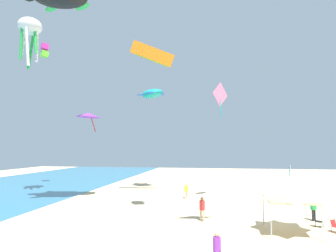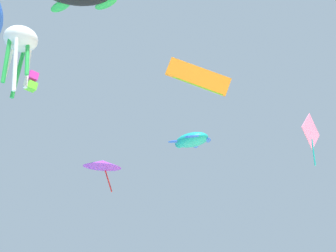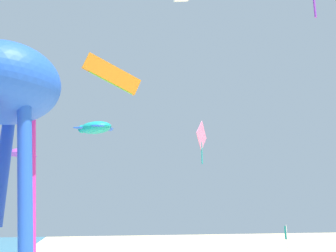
{
  "view_description": "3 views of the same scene",
  "coord_description": "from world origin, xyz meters",
  "px_view_note": "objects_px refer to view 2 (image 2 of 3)",
  "views": [
    {
      "loc": [
        -21.98,
        4.79,
        5.61
      ],
      "look_at": [
        1.87,
        8.72,
        7.65
      ],
      "focal_mm": 29.27,
      "sensor_mm": 36.0,
      "label": 1
    },
    {
      "loc": [
        -17.87,
        10.09,
        3.22
      ],
      "look_at": [
        1.87,
        13.27,
        10.19
      ],
      "focal_mm": 39.91,
      "sensor_mm": 36.0,
      "label": 2
    },
    {
      "loc": [
        -21.18,
        14.01,
        5.15
      ],
      "look_at": [
        1.87,
        8.71,
        10.74
      ],
      "focal_mm": 38.58,
      "sensor_mm": 36.0,
      "label": 3
    }
  ],
  "objects_px": {
    "kite_parafoil_orange": "(198,77)",
    "kite_box_magenta": "(32,81)",
    "kite_diamond_pink": "(311,133)",
    "kite_turtle_teal": "(191,140)",
    "kite_delta_purple": "(103,164)",
    "kite_octopus_white": "(20,42)"
  },
  "relations": [
    {
      "from": "kite_parafoil_orange",
      "to": "kite_box_magenta",
      "type": "xyz_separation_m",
      "value": [
        4.61,
        17.77,
        3.22
      ]
    },
    {
      "from": "kite_diamond_pink",
      "to": "kite_turtle_teal",
      "type": "bearing_deg",
      "value": 90.46
    },
    {
      "from": "kite_parafoil_orange",
      "to": "kite_box_magenta",
      "type": "relative_size",
      "value": 2.61
    },
    {
      "from": "kite_parafoil_orange",
      "to": "kite_diamond_pink",
      "type": "xyz_separation_m",
      "value": [
        -0.98,
        -8.14,
        -5.65
      ]
    },
    {
      "from": "kite_diamond_pink",
      "to": "kite_box_magenta",
      "type": "xyz_separation_m",
      "value": [
        5.59,
        25.91,
        8.88
      ]
    },
    {
      "from": "kite_turtle_teal",
      "to": "kite_parafoil_orange",
      "type": "relative_size",
      "value": 0.82
    },
    {
      "from": "kite_delta_purple",
      "to": "kite_box_magenta",
      "type": "bearing_deg",
      "value": -119.28
    },
    {
      "from": "kite_octopus_white",
      "to": "kite_parafoil_orange",
      "type": "xyz_separation_m",
      "value": [
        2.81,
        -14.83,
        -3.07
      ]
    },
    {
      "from": "kite_delta_purple",
      "to": "kite_box_magenta",
      "type": "distance_m",
      "value": 17.05
    },
    {
      "from": "kite_octopus_white",
      "to": "kite_diamond_pink",
      "type": "xyz_separation_m",
      "value": [
        1.83,
        -22.97,
        -8.73
      ]
    },
    {
      "from": "kite_turtle_teal",
      "to": "kite_delta_purple",
      "type": "bearing_deg",
      "value": 98.86
    },
    {
      "from": "kite_parafoil_orange",
      "to": "kite_octopus_white",
      "type": "bearing_deg",
      "value": 177.17
    },
    {
      "from": "kite_turtle_teal",
      "to": "kite_box_magenta",
      "type": "bearing_deg",
      "value": 47.13
    },
    {
      "from": "kite_octopus_white",
      "to": "kite_delta_purple",
      "type": "height_order",
      "value": "kite_octopus_white"
    },
    {
      "from": "kite_turtle_teal",
      "to": "kite_diamond_pink",
      "type": "distance_m",
      "value": 11.31
    },
    {
      "from": "kite_octopus_white",
      "to": "kite_diamond_pink",
      "type": "bearing_deg",
      "value": -169.17
    },
    {
      "from": "kite_octopus_white",
      "to": "kite_diamond_pink",
      "type": "relative_size",
      "value": 1.57
    },
    {
      "from": "kite_parafoil_orange",
      "to": "kite_diamond_pink",
      "type": "height_order",
      "value": "kite_parafoil_orange"
    },
    {
      "from": "kite_parafoil_orange",
      "to": "kite_delta_purple",
      "type": "bearing_deg",
      "value": -172.53
    },
    {
      "from": "kite_diamond_pink",
      "to": "kite_box_magenta",
      "type": "height_order",
      "value": "kite_box_magenta"
    },
    {
      "from": "kite_delta_purple",
      "to": "kite_box_magenta",
      "type": "height_order",
      "value": "kite_box_magenta"
    },
    {
      "from": "kite_octopus_white",
      "to": "kite_turtle_teal",
      "type": "relative_size",
      "value": 1.38
    }
  ]
}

